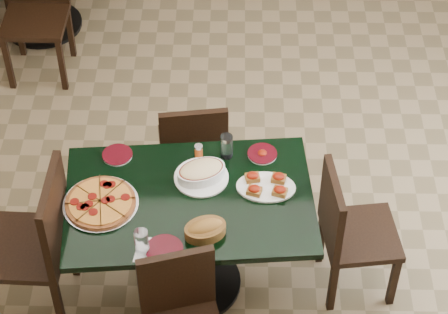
{
  "coord_description": "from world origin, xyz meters",
  "views": [
    {
      "loc": [
        -0.07,
        -3.36,
        4.2
      ],
      "look_at": [
        -0.13,
        0.0,
        0.78
      ],
      "focal_mm": 70.0,
      "sensor_mm": 36.0,
      "label": 1
    }
  ],
  "objects_px": {
    "main_table": "(190,221)",
    "chair_left": "(37,238)",
    "chair_far": "(193,148)",
    "bruschetta_platter": "(266,185)",
    "chair_right": "(348,228)",
    "back_chair_near": "(36,4)",
    "lasagna_casserole": "(201,172)",
    "bread_basket": "(205,229)",
    "pepperoni_pizza": "(101,203)"
  },
  "relations": [
    {
      "from": "main_table",
      "to": "chair_left",
      "type": "bearing_deg",
      "value": -175.27
    },
    {
      "from": "chair_far",
      "to": "bruschetta_platter",
      "type": "height_order",
      "value": "chair_far"
    },
    {
      "from": "chair_right",
      "to": "back_chair_near",
      "type": "height_order",
      "value": "back_chair_near"
    },
    {
      "from": "chair_left",
      "to": "chair_far",
      "type": "bearing_deg",
      "value": 137.01
    },
    {
      "from": "chair_left",
      "to": "back_chair_near",
      "type": "xyz_separation_m",
      "value": [
        -0.38,
        2.16,
        -0.03
      ]
    },
    {
      "from": "lasagna_casserole",
      "to": "bruschetta_platter",
      "type": "distance_m",
      "value": 0.36
    },
    {
      "from": "main_table",
      "to": "chair_far",
      "type": "height_order",
      "value": "chair_far"
    },
    {
      "from": "chair_far",
      "to": "bread_basket",
      "type": "distance_m",
      "value": 0.96
    },
    {
      "from": "chair_far",
      "to": "bruschetta_platter",
      "type": "xyz_separation_m",
      "value": [
        0.42,
        -0.58,
        0.3
      ]
    },
    {
      "from": "chair_right",
      "to": "bruschetta_platter",
      "type": "height_order",
      "value": "chair_right"
    },
    {
      "from": "chair_left",
      "to": "lasagna_casserole",
      "type": "relative_size",
      "value": 3.21
    },
    {
      "from": "chair_far",
      "to": "pepperoni_pizza",
      "type": "xyz_separation_m",
      "value": [
        -0.45,
        -0.71,
        0.29
      ]
    },
    {
      "from": "chair_left",
      "to": "bruschetta_platter",
      "type": "xyz_separation_m",
      "value": [
        1.22,
        0.22,
        0.2
      ]
    },
    {
      "from": "main_table",
      "to": "back_chair_near",
      "type": "bearing_deg",
      "value": 115.66
    },
    {
      "from": "chair_right",
      "to": "lasagna_casserole",
      "type": "bearing_deg",
      "value": 74.01
    },
    {
      "from": "bread_basket",
      "to": "lasagna_casserole",
      "type": "bearing_deg",
      "value": 75.17
    },
    {
      "from": "main_table",
      "to": "lasagna_casserole",
      "type": "relative_size",
      "value": 4.41
    },
    {
      "from": "pepperoni_pizza",
      "to": "bread_basket",
      "type": "height_order",
      "value": "bread_basket"
    },
    {
      "from": "pepperoni_pizza",
      "to": "bread_basket",
      "type": "relative_size",
      "value": 1.57
    },
    {
      "from": "bruschetta_platter",
      "to": "chair_left",
      "type": "bearing_deg",
      "value": -166.23
    },
    {
      "from": "chair_left",
      "to": "bread_basket",
      "type": "bearing_deg",
      "value": 85.44
    },
    {
      "from": "chair_far",
      "to": "chair_right",
      "type": "height_order",
      "value": "chair_right"
    },
    {
      "from": "main_table",
      "to": "chair_right",
      "type": "height_order",
      "value": "chair_right"
    },
    {
      "from": "bread_basket",
      "to": "bruschetta_platter",
      "type": "relative_size",
      "value": 0.76
    },
    {
      "from": "chair_right",
      "to": "bread_basket",
      "type": "height_order",
      "value": "chair_right"
    },
    {
      "from": "chair_left",
      "to": "lasagna_casserole",
      "type": "height_order",
      "value": "chair_left"
    },
    {
      "from": "back_chair_near",
      "to": "main_table",
      "type": "bearing_deg",
      "value": -58.44
    },
    {
      "from": "chair_left",
      "to": "pepperoni_pizza",
      "type": "bearing_deg",
      "value": 105.57
    },
    {
      "from": "chair_far",
      "to": "bruschetta_platter",
      "type": "bearing_deg",
      "value": 118.26
    },
    {
      "from": "chair_far",
      "to": "bread_basket",
      "type": "height_order",
      "value": "chair_far"
    },
    {
      "from": "chair_left",
      "to": "bruschetta_platter",
      "type": "distance_m",
      "value": 1.26
    },
    {
      "from": "chair_left",
      "to": "lasagna_casserole",
      "type": "xyz_separation_m",
      "value": [
        0.87,
        0.29,
        0.23
      ]
    },
    {
      "from": "chair_left",
      "to": "pepperoni_pizza",
      "type": "distance_m",
      "value": 0.41
    },
    {
      "from": "bread_basket",
      "to": "chair_right",
      "type": "bearing_deg",
      "value": -0.6
    },
    {
      "from": "lasagna_casserole",
      "to": "bread_basket",
      "type": "height_order",
      "value": "bread_basket"
    },
    {
      "from": "chair_left",
      "to": "bread_basket",
      "type": "distance_m",
      "value": 0.94
    },
    {
      "from": "back_chair_near",
      "to": "lasagna_casserole",
      "type": "xyz_separation_m",
      "value": [
        1.25,
        -1.88,
        0.26
      ]
    },
    {
      "from": "pepperoni_pizza",
      "to": "bruschetta_platter",
      "type": "distance_m",
      "value": 0.88
    },
    {
      "from": "chair_far",
      "to": "chair_right",
      "type": "distance_m",
      "value": 1.08
    },
    {
      "from": "back_chair_near",
      "to": "lasagna_casserole",
      "type": "height_order",
      "value": "back_chair_near"
    },
    {
      "from": "chair_right",
      "to": "chair_far",
      "type": "bearing_deg",
      "value": 46.92
    },
    {
      "from": "chair_right",
      "to": "bread_basket",
      "type": "relative_size",
      "value": 3.44
    },
    {
      "from": "chair_far",
      "to": "pepperoni_pizza",
      "type": "bearing_deg",
      "value": 49.89
    },
    {
      "from": "pepperoni_pizza",
      "to": "bread_basket",
      "type": "xyz_separation_m",
      "value": [
        0.56,
        -0.19,
        0.02
      ]
    },
    {
      "from": "bruschetta_platter",
      "to": "chair_right",
      "type": "bearing_deg",
      "value": -3.03
    },
    {
      "from": "pepperoni_pizza",
      "to": "bread_basket",
      "type": "distance_m",
      "value": 0.59
    },
    {
      "from": "main_table",
      "to": "chair_far",
      "type": "relative_size",
      "value": 1.62
    },
    {
      "from": "chair_left",
      "to": "bread_basket",
      "type": "xyz_separation_m",
      "value": [
        0.91,
        -0.11,
        0.22
      ]
    },
    {
      "from": "bread_basket",
      "to": "chair_far",
      "type": "bearing_deg",
      "value": 76.94
    },
    {
      "from": "chair_right",
      "to": "pepperoni_pizza",
      "type": "xyz_separation_m",
      "value": [
        -1.33,
        -0.08,
        0.28
      ]
    }
  ]
}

